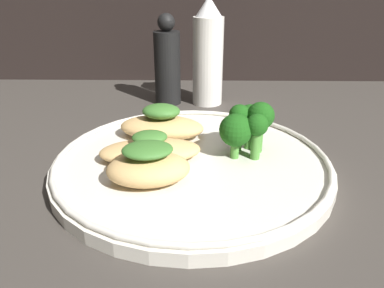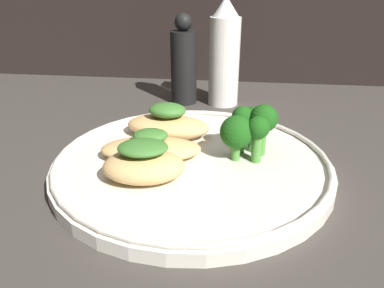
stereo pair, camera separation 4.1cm
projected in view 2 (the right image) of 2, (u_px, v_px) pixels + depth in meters
ground_plane at (192, 175)px, 43.14cm from camera, size 180.00×180.00×1.00cm
plate at (192, 163)px, 42.51cm from camera, size 31.25×31.25×2.00cm
grilled_meat_front at (144, 164)px, 37.61cm from camera, size 9.00×6.70×4.24cm
grilled_meat_middle at (151, 148)px, 42.23cm from camera, size 12.00×6.96×3.43cm
grilled_meat_back at (168, 124)px, 47.91cm from camera, size 11.27×7.01×4.38cm
broccoli_bunch at (249, 126)px, 41.74cm from camera, size 6.37×6.00×6.09cm
sauce_bottle at (224, 55)px, 61.37cm from camera, size 5.02×5.02×17.49cm
pepper_grinder at (184, 64)px, 62.85cm from camera, size 4.38×4.38×14.91cm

